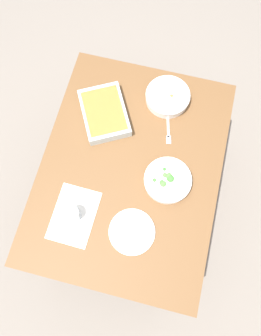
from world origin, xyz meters
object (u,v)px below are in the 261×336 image
drink_cup (73,214)px  fork_on_table (168,131)px  stew_bowl (168,97)px  broccoli_bowl (168,180)px  baking_dish (104,113)px  spoon_by_stew (172,105)px  side_plate (132,232)px

drink_cup → fork_on_table: 0.65m
stew_bowl → broccoli_bowl: (0.45, 0.10, -0.00)m
baking_dish → spoon_by_stew: 0.37m
broccoli_bowl → baking_dish: broccoli_bowl is taller
baking_dish → side_plate: 0.63m
drink_cup → fork_on_table: (-0.54, 0.35, -0.04)m
broccoli_bowl → fork_on_table: 0.28m
stew_bowl → broccoli_bowl: bearing=12.0°
side_plate → spoon_by_stew: (-0.70, 0.05, -0.00)m
baking_dish → drink_cup: drink_cup is taller
baking_dish → side_plate: (0.56, 0.29, -0.03)m
drink_cup → side_plate: (0.01, 0.29, -0.03)m
spoon_by_stew → fork_on_table: bearing=4.3°
stew_bowl → side_plate: stew_bowl is taller
broccoli_bowl → side_plate: size_ratio=1.06×
broccoli_bowl → spoon_by_stew: size_ratio=1.60×
fork_on_table → baking_dish: bearing=-90.6°
baking_dish → spoon_by_stew: baking_dish is taller
spoon_by_stew → fork_on_table: size_ratio=0.83×
broccoli_bowl → baking_dish: 0.48m
spoon_by_stew → fork_on_table: spoon_by_stew is taller
drink_cup → fork_on_table: size_ratio=0.48×
broccoli_bowl → drink_cup: (0.27, -0.40, 0.01)m
baking_dish → spoon_by_stew: (-0.15, 0.33, -0.03)m
drink_cup → side_plate: 0.29m
spoon_by_stew → drink_cup: bearing=-26.0°
side_plate → fork_on_table: 0.56m
drink_cup → spoon_by_stew: (-0.69, 0.34, -0.03)m
broccoli_bowl → baking_dish: bearing=-124.8°
drink_cup → fork_on_table: drink_cup is taller
stew_bowl → spoon_by_stew: stew_bowl is taller
stew_bowl → spoon_by_stew: 0.05m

